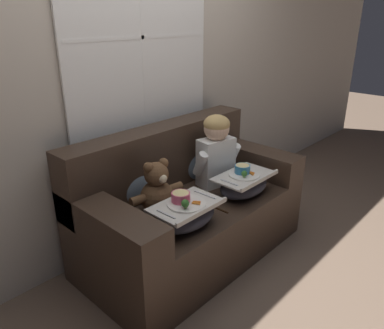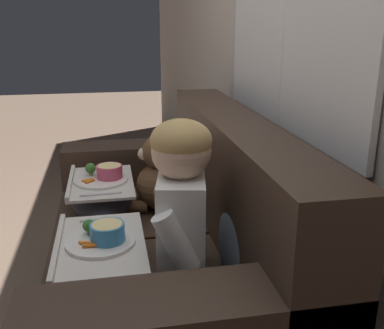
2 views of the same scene
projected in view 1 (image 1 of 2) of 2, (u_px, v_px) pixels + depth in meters
ground_plane at (193, 252)px, 2.82m from camera, size 14.00×14.00×0.00m
wall_back_with_window at (139, 69)px, 2.66m from camera, size 8.00×0.08×2.60m
couch at (187, 209)px, 2.73m from camera, size 1.63×0.85×0.92m
throw_pillow_behind_child at (196, 158)px, 2.95m from camera, size 0.34×0.17×0.36m
throw_pillow_behind_teddy at (137, 181)px, 2.54m from camera, size 0.34×0.16×0.35m
child_figure at (216, 147)px, 2.77m from camera, size 0.40×0.22×0.54m
teddy_bear at (157, 191)px, 2.42m from camera, size 0.40×0.28×0.37m
lap_tray_child at (244, 184)px, 2.68m from camera, size 0.45×0.28×0.22m
lap_tray_teddy at (186, 214)px, 2.28m from camera, size 0.43×0.28×0.22m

